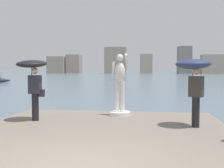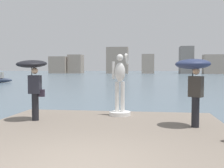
# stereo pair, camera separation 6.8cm
# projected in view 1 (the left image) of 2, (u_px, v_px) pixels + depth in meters

# --- Properties ---
(ground_plane) EXTENTS (400.00, 400.00, 0.00)m
(ground_plane) POSITION_uv_depth(u_px,v_px,m) (139.00, 81.00, 44.29)
(ground_plane) COLOR slate
(pier) EXTENTS (7.20, 9.15, 0.40)m
(pier) POSITION_uv_depth(u_px,v_px,m) (93.00, 151.00, 6.22)
(pier) COLOR slate
(pier) RESTS_ON ground
(statue_white_figure) EXTENTS (0.78, 0.95, 2.25)m
(statue_white_figure) POSITION_uv_depth(u_px,v_px,m) (120.00, 91.00, 9.72)
(statue_white_figure) COLOR white
(statue_white_figure) RESTS_ON pier
(onlooker_left) EXTENTS (0.99, 1.01, 2.01)m
(onlooker_left) POSITION_uv_depth(u_px,v_px,m) (33.00, 73.00, 8.75)
(onlooker_left) COLOR black
(onlooker_left) RESTS_ON pier
(onlooker_right) EXTENTS (1.39, 1.39, 1.99)m
(onlooker_right) POSITION_uv_depth(u_px,v_px,m) (194.00, 72.00, 7.80)
(onlooker_right) COLOR black
(onlooker_right) RESTS_ON pier
(distant_skyline) EXTENTS (86.38, 13.00, 11.68)m
(distant_skyline) POSITION_uv_depth(u_px,v_px,m) (151.00, 62.00, 113.73)
(distant_skyline) COLOR gray
(distant_skyline) RESTS_ON ground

